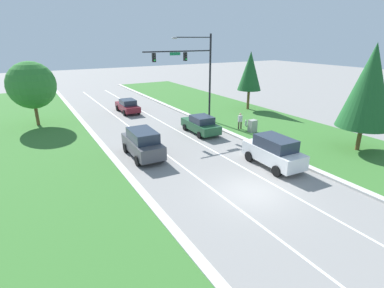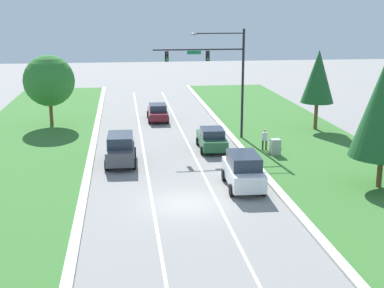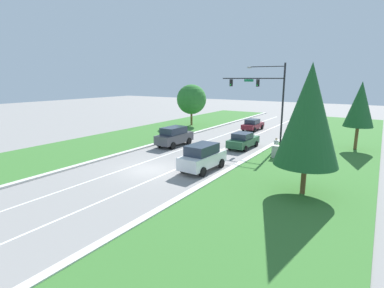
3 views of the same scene
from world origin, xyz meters
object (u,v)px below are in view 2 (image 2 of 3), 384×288
(white_suv, at_px, (243,170))
(fire_hydrant, at_px, (278,144))
(utility_cabinet, at_px, (275,147))
(forest_sedan, at_px, (212,139))
(burgundy_sedan, at_px, (158,112))
(oak_near_left_tree, at_px, (49,81))
(conifer_far_right_tree, at_px, (318,77))
(traffic_signal_mast, at_px, (219,68))
(graphite_suv, at_px, (121,149))
(pedestrian, at_px, (265,139))

(white_suv, height_order, fire_hydrant, white_suv)
(utility_cabinet, bearing_deg, forest_sedan, 151.38)
(white_suv, xyz_separation_m, burgundy_sedan, (-3.70, 20.53, -0.29))
(oak_near_left_tree, height_order, conifer_far_right_tree, conifer_far_right_tree)
(traffic_signal_mast, height_order, fire_hydrant, traffic_signal_mast)
(traffic_signal_mast, distance_m, forest_sedan, 6.07)
(traffic_signal_mast, bearing_deg, utility_cabinet, -60.18)
(burgundy_sedan, distance_m, oak_near_left_tree, 10.41)
(utility_cabinet, bearing_deg, traffic_signal_mast, 119.82)
(utility_cabinet, bearing_deg, white_suv, -120.12)
(graphite_suv, relative_size, burgundy_sedan, 1.03)
(traffic_signal_mast, bearing_deg, forest_sedan, -108.70)
(forest_sedan, bearing_deg, traffic_signal_mast, 72.80)
(white_suv, bearing_deg, fire_hydrant, 63.57)
(traffic_signal_mast, distance_m, pedestrian, 7.06)
(utility_cabinet, height_order, oak_near_left_tree, oak_near_left_tree)
(conifer_far_right_tree, bearing_deg, traffic_signal_mast, -166.38)
(white_suv, bearing_deg, oak_near_left_tree, 126.85)
(utility_cabinet, height_order, conifer_far_right_tree, conifer_far_right_tree)
(burgundy_sedan, xyz_separation_m, pedestrian, (7.19, -12.41, 0.12))
(fire_hydrant, bearing_deg, traffic_signal_mast, 137.23)
(forest_sedan, relative_size, conifer_far_right_tree, 0.66)
(utility_cabinet, xyz_separation_m, fire_hydrant, (0.79, 1.90, -0.28))
(traffic_signal_mast, height_order, forest_sedan, traffic_signal_mast)
(white_suv, height_order, graphite_suv, white_suv)
(conifer_far_right_tree, bearing_deg, utility_cabinet, -127.18)
(forest_sedan, relative_size, oak_near_left_tree, 0.72)
(traffic_signal_mast, xyz_separation_m, graphite_suv, (-7.98, -6.22, -4.76))
(oak_near_left_tree, bearing_deg, conifer_far_right_tree, -11.89)
(traffic_signal_mast, bearing_deg, conifer_far_right_tree, 13.62)
(burgundy_sedan, xyz_separation_m, forest_sedan, (3.34, -11.39, 0.02))
(traffic_signal_mast, distance_m, burgundy_sedan, 10.56)
(traffic_signal_mast, bearing_deg, graphite_suv, -142.08)
(fire_hydrant, bearing_deg, graphite_suv, -168.07)
(white_suv, bearing_deg, conifer_far_right_tree, 58.08)
(graphite_suv, distance_m, utility_cabinet, 11.21)
(white_suv, relative_size, utility_cabinet, 3.80)
(white_suv, relative_size, graphite_suv, 0.97)
(graphite_suv, distance_m, burgundy_sedan, 14.81)
(forest_sedan, relative_size, utility_cabinet, 3.77)
(fire_hydrant, bearing_deg, forest_sedan, 174.95)
(white_suv, distance_m, oak_near_left_tree, 23.92)
(graphite_suv, xyz_separation_m, forest_sedan, (6.89, 2.98, -0.25))
(forest_sedan, xyz_separation_m, fire_hydrant, (5.09, -0.45, -0.49))
(graphite_suv, bearing_deg, traffic_signal_mast, 39.63)
(traffic_signal_mast, height_order, graphite_suv, traffic_signal_mast)
(traffic_signal_mast, height_order, conifer_far_right_tree, traffic_signal_mast)
(burgundy_sedan, bearing_deg, utility_cabinet, -60.41)
(graphite_suv, xyz_separation_m, oak_near_left_tree, (-6.27, 13.35, 3.03))
(traffic_signal_mast, bearing_deg, white_suv, -93.41)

